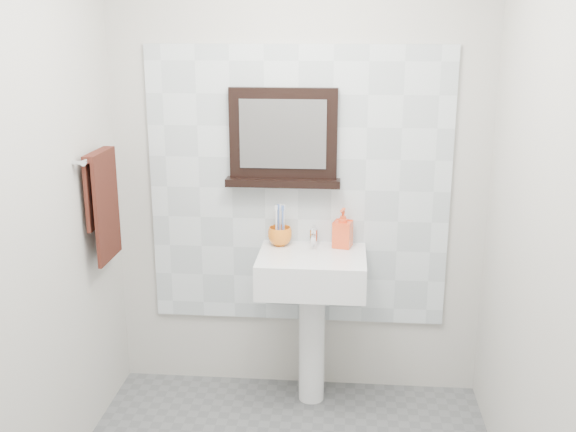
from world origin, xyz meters
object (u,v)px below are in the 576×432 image
at_px(soap_dispenser, 343,228).
at_px(hand_towel, 103,197).
at_px(pedestal_sink, 312,287).
at_px(framed_mirror, 283,140).
at_px(toothbrush_cup, 280,236).

xyz_separation_m(soap_dispenser, hand_towel, (-1.18, -0.27, 0.21)).
height_order(pedestal_sink, soap_dispenser, soap_dispenser).
bearing_deg(hand_towel, framed_mirror, 20.93).
relative_size(soap_dispenser, hand_towel, 0.38).
bearing_deg(hand_towel, pedestal_sink, 7.99).
bearing_deg(hand_towel, soap_dispenser, 12.93).
xyz_separation_m(pedestal_sink, framed_mirror, (-0.17, 0.19, 0.74)).
bearing_deg(toothbrush_cup, hand_towel, -162.34).
bearing_deg(pedestal_sink, hand_towel, -172.01).
relative_size(pedestal_sink, soap_dispenser, 4.60).
xyz_separation_m(toothbrush_cup, soap_dispenser, (0.33, 0.00, 0.05)).
distance_m(soap_dispenser, hand_towel, 1.23).
distance_m(framed_mirror, hand_towel, 0.96).
distance_m(pedestal_sink, soap_dispenser, 0.35).
relative_size(toothbrush_cup, soap_dispenser, 0.61).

